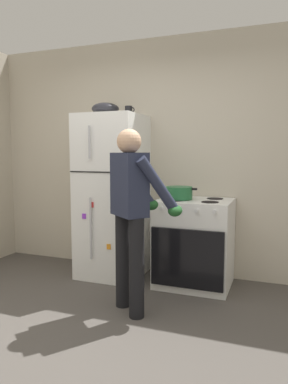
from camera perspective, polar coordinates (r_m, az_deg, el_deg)
The scene contains 8 objects.
ground at distance 2.85m, azimuth -10.49°, elevation -23.24°, with size 8.00×8.00×0.00m, color #4C4742.
kitchen_wall_back at distance 4.27m, azimuth 2.88°, elevation 5.53°, with size 6.00×0.10×2.70m, color beige.
refrigerator at distance 4.12m, azimuth -4.96°, elevation -0.66°, with size 0.68×0.72×1.82m.
stove_range at distance 3.88m, azimuth 7.92°, elevation -7.95°, with size 0.76×0.67×0.92m.
person_cook at distance 3.13m, azimuth -1.80°, elevation -2.03°, with size 0.64×0.67×1.60m.
red_pot at distance 3.79m, azimuth 5.55°, elevation -0.13°, with size 0.38×0.28×0.13m.
coffee_mug at distance 4.09m, azimuth -2.41°, elevation 12.74°, with size 0.11×0.08×0.10m.
mixing_bowl at distance 4.16m, azimuth -6.11°, elevation 12.89°, with size 0.30×0.30×0.14m, color black.
Camera 1 is at (1.31, -2.12, 1.40)m, focal length 33.84 mm.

